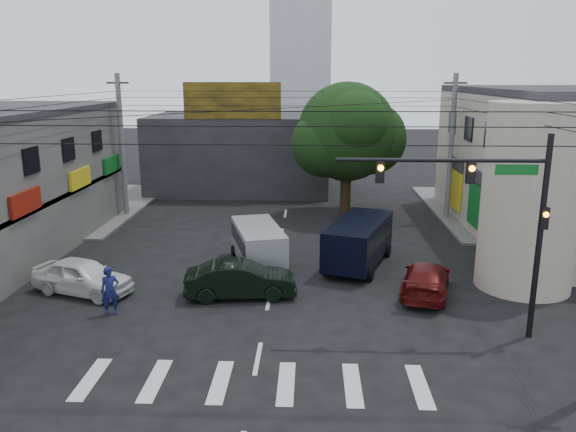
# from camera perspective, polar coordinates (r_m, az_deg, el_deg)

# --- Properties ---
(ground) EXTENTS (160.00, 160.00, 0.00)m
(ground) POSITION_cam_1_polar(r_m,az_deg,el_deg) (21.71, -2.34, -10.51)
(ground) COLOR black
(ground) RESTS_ON ground
(sidewalk_far_left) EXTENTS (16.00, 16.00, 0.15)m
(sidewalk_far_left) POSITION_cam_1_polar(r_m,az_deg,el_deg) (43.44, -24.65, 0.86)
(sidewalk_far_left) COLOR #514F4C
(sidewalk_far_left) RESTS_ON ground
(sidewalk_far_right) EXTENTS (16.00, 16.00, 0.15)m
(sidewalk_far_right) POSITION_cam_1_polar(r_m,az_deg,el_deg) (42.02, 25.14, 0.40)
(sidewalk_far_right) COLOR #514F4C
(sidewalk_far_right) RESTS_ON ground
(corner_column) EXTENTS (4.00, 4.00, 8.00)m
(corner_column) POSITION_cam_1_polar(r_m,az_deg,el_deg) (25.94, 23.37, 1.72)
(corner_column) COLOR gray
(corner_column) RESTS_ON ground
(building_far) EXTENTS (14.00, 10.00, 6.00)m
(building_far) POSITION_cam_1_polar(r_m,az_deg,el_deg) (46.42, -4.73, 6.55)
(building_far) COLOR #232326
(building_far) RESTS_ON ground
(billboard) EXTENTS (7.00, 0.30, 2.60)m
(billboard) POSITION_cam_1_polar(r_m,az_deg,el_deg) (41.21, -5.69, 11.59)
(billboard) COLOR olive
(billboard) RESTS_ON building_far
(street_tree) EXTENTS (6.40, 6.40, 8.70)m
(street_tree) POSITION_cam_1_polar(r_m,az_deg,el_deg) (36.92, 6.01, 8.46)
(street_tree) COLOR black
(street_tree) RESTS_ON ground
(traffic_gantry) EXTENTS (7.10, 0.35, 7.20)m
(traffic_gantry) POSITION_cam_1_polar(r_m,az_deg,el_deg) (20.10, 20.10, 1.15)
(traffic_gantry) COLOR black
(traffic_gantry) RESTS_ON ground
(utility_pole_far_left) EXTENTS (0.32, 0.32, 9.20)m
(utility_pole_far_left) POSITION_cam_1_polar(r_m,az_deg,el_deg) (37.96, -16.50, 6.79)
(utility_pole_far_left) COLOR #59595B
(utility_pole_far_left) RESTS_ON ground
(utility_pole_far_right) EXTENTS (0.32, 0.32, 9.20)m
(utility_pole_far_right) POSITION_cam_1_polar(r_m,az_deg,el_deg) (37.02, 16.23, 6.63)
(utility_pole_far_right) COLOR #59595B
(utility_pole_far_right) RESTS_ON ground
(dark_sedan) EXTENTS (2.78, 5.02, 1.52)m
(dark_sedan) POSITION_cam_1_polar(r_m,az_deg,el_deg) (23.63, -4.85, -6.46)
(dark_sedan) COLOR black
(dark_sedan) RESTS_ON ground
(white_compact) EXTENTS (4.50, 5.52, 1.51)m
(white_compact) POSITION_cam_1_polar(r_m,az_deg,el_deg) (25.50, -20.15, -5.76)
(white_compact) COLOR silver
(white_compact) RESTS_ON ground
(maroon_sedan) EXTENTS (4.22, 5.56, 1.34)m
(maroon_sedan) POSITION_cam_1_polar(r_m,az_deg,el_deg) (24.65, 13.86, -6.19)
(maroon_sedan) COLOR #4D0C0B
(maroon_sedan) RESTS_ON ground
(silver_minivan) EXTENTS (5.70, 4.39, 2.01)m
(silver_minivan) POSITION_cam_1_polar(r_m,az_deg,el_deg) (27.21, -3.04, -3.10)
(silver_minivan) COLOR #999BA0
(silver_minivan) RESTS_ON ground
(navy_van) EXTENTS (6.92, 5.62, 2.24)m
(navy_van) POSITION_cam_1_polar(r_m,az_deg,el_deg) (27.47, 7.19, -2.78)
(navy_van) COLOR black
(navy_van) RESTS_ON ground
(traffic_officer) EXTENTS (1.07, 1.02, 1.94)m
(traffic_officer) POSITION_cam_1_polar(r_m,az_deg,el_deg) (22.82, -17.63, -7.29)
(traffic_officer) COLOR #141847
(traffic_officer) RESTS_ON ground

